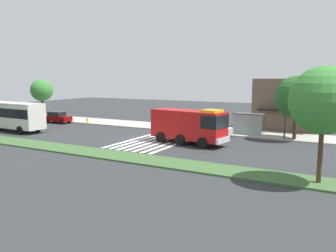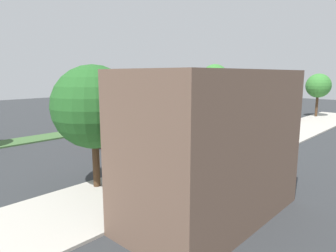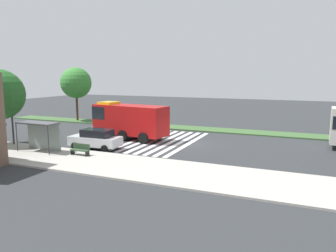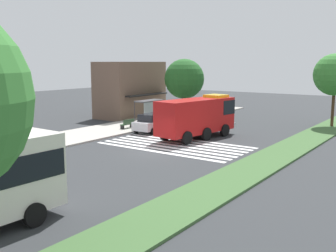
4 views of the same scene
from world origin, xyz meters
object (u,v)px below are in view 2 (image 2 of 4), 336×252
Objects in this scene: parked_car_west at (287,114)px; median_tree_far_west at (215,78)px; transit_bus at (236,101)px; fire_hydrant at (287,121)px; sidewalk_tree_far_west at (318,86)px; parked_car_mid at (172,142)px; bus_stop_shelter at (168,142)px; bench_near_shelter at (202,150)px; sidewalk_tree_center at (94,107)px; fire_truck at (133,122)px; street_lamp at (105,120)px.

parked_car_west is 0.53× the size of median_tree_far_west.
median_tree_far_west is (-1.33, -13.41, 4.84)m from parked_car_west.
transit_bus is 10.99m from fire_hydrant.
fire_hydrant is (10.07, -0.50, -4.25)m from sidewalk_tree_far_west.
median_tree_far_west reaches higher than parked_car_mid.
parked_car_west is 1.22× the size of bus_stop_shelter.
sidewalk_tree_center is (9.35, -0.60, 4.11)m from bench_near_shelter.
bus_stop_shelter is at bearing 36.52° from parked_car_mid.
fire_hydrant is (-20.34, 1.70, -0.41)m from parked_car_mid.
fire_hydrant is at bearing -110.89° from transit_bus.
parked_car_west is at bearing -21.19° from sidewalk_tree_far_west.
fire_truck is 25.07m from parked_car_west.
median_tree_far_west reaches higher than sidewalk_tree_center.
median_tree_far_west is (-25.83, -8.24, 3.71)m from fire_truck.
fire_truck is at bearing -139.30° from street_lamp.
median_tree_far_west is (-25.56, -16.21, 5.13)m from bench_near_shelter.
sidewalk_tree_center is at bearing 11.49° from parked_car_mid.
fire_truck is 10.83m from street_lamp.
sidewalk_tree_far_west is at bearing 177.16° from fire_hydrant.
fire_hydrant is (-29.18, -0.50, -4.21)m from sidewalk_tree_center.
street_lamp is (8.10, 6.97, 1.79)m from fire_truck.
sidewalk_tree_far_west reaches higher than parked_car_west.
parked_car_west is 2.66× the size of bench_near_shelter.
sidewalk_tree_center reaches higher than parked_car_mid.
fire_truck is 1.83× the size of parked_car_mid.
parked_car_west is 33.87m from sidewalk_tree_center.
bench_near_shelter is at bearing 176.30° from sidewalk_tree_center.
transit_bus is 1.65× the size of sidewalk_tree_center.
bench_near_shelter is at bearing -153.14° from transit_bus.
parked_car_mid is 8.57m from street_lamp.
bench_near_shelter is at bearing 1.16° from sidewalk_tree_far_west.
bus_stop_shelter is at bearing 5.33° from parked_car_west.
sidewalk_tree_center is (5.35, -0.63, 2.81)m from bus_stop_shelter.
bench_near_shelter is at bearing 97.78° from parked_car_mid.
transit_bus is 35.13m from sidewalk_tree_center.
fire_truck is 8.10m from bench_near_shelter.
bus_stop_shelter is (28.23, 2.83, 1.01)m from parked_car_west.
parked_car_west is 0.66× the size of sidewalk_tree_far_west.
sidewalk_tree_center reaches higher than parked_car_west.
transit_bus is at bearing -60.96° from sidewalk_tree_far_west.
parked_car_mid is 1.33× the size of bus_stop_shelter.
sidewalk_tree_center is at bearing 0.00° from sidewalk_tree_far_west.
median_tree_far_west reaches higher than transit_bus.
street_lamp is at bearing -160.61° from transit_bus.
fire_truck is at bearing -115.00° from bus_stop_shelter.
transit_bus is at bearing 73.79° from median_tree_far_west.
sidewalk_tree_center is at bearing 48.04° from fire_truck.
parked_car_mid reaches higher than parked_car_west.
street_lamp reaches higher than fire_truck.
median_tree_far_west reaches higher than sidewalk_tree_far_west.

